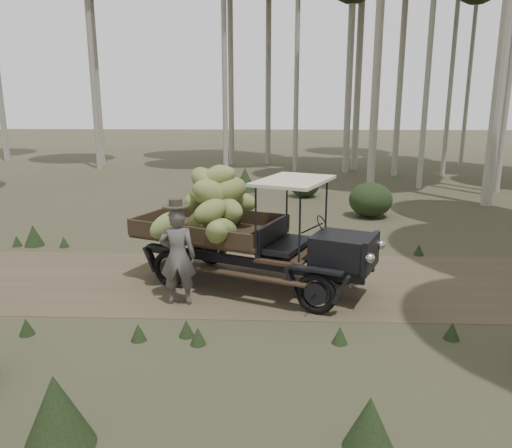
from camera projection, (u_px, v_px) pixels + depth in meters
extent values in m
plane|color=#473D2B|center=(192.00, 281.00, 11.11)|extent=(120.00, 120.00, 0.00)
cube|color=brown|center=(192.00, 281.00, 11.11)|extent=(70.00, 4.00, 0.01)
cube|color=black|center=(341.00, 249.00, 9.81)|extent=(1.37, 1.35, 0.58)
cube|color=black|center=(371.00, 253.00, 9.57)|extent=(0.51, 1.02, 0.66)
cube|color=black|center=(272.00, 236.00, 10.40)|extent=(0.66, 1.40, 0.58)
cube|color=#38281C|center=(211.00, 233.00, 11.05)|extent=(3.49, 2.93, 0.09)
cube|color=#38281C|center=(231.00, 216.00, 11.84)|extent=(2.76, 1.23, 0.34)
cube|color=#38281C|center=(187.00, 235.00, 10.17)|extent=(2.76, 1.23, 0.34)
cube|color=#38281C|center=(155.00, 218.00, 11.62)|extent=(0.81, 1.78, 0.34)
cube|color=#BCB89C|center=(294.00, 181.00, 9.93)|extent=(1.83, 2.14, 0.06)
cube|color=black|center=(264.00, 252.00, 11.04)|extent=(4.54, 2.02, 0.19)
cube|color=black|center=(248.00, 262.00, 10.33)|extent=(4.54, 2.02, 0.19)
torus|color=black|center=(341.00, 267.00, 10.80)|extent=(0.80, 0.45, 0.81)
torus|color=black|center=(316.00, 294.00, 9.31)|extent=(0.80, 0.45, 0.81)
torus|color=black|center=(210.00, 248.00, 12.18)|extent=(0.80, 0.45, 0.81)
torus|color=black|center=(170.00, 269.00, 10.69)|extent=(0.80, 0.45, 0.81)
sphere|color=beige|center=(381.00, 245.00, 9.94)|extent=(0.19, 0.19, 0.19)
sphere|color=beige|center=(370.00, 258.00, 9.10)|extent=(0.19, 0.19, 0.19)
ellipsoid|color=olive|center=(215.00, 222.00, 11.05)|extent=(0.99, 0.55, 0.74)
ellipsoid|color=olive|center=(211.00, 200.00, 11.34)|extent=(1.00, 1.12, 0.79)
ellipsoid|color=olive|center=(208.00, 194.00, 10.52)|extent=(0.86, 0.71, 0.49)
ellipsoid|color=olive|center=(219.00, 178.00, 10.68)|extent=(0.97, 0.83, 0.75)
ellipsoid|color=olive|center=(214.00, 220.00, 10.79)|extent=(0.89, 1.00, 0.72)
ellipsoid|color=olive|center=(240.00, 202.00, 11.09)|extent=(0.93, 0.61, 0.56)
ellipsoid|color=olive|center=(211.00, 192.00, 10.48)|extent=(1.05, 0.79, 0.78)
ellipsoid|color=olive|center=(203.00, 178.00, 10.72)|extent=(0.81, 0.98, 0.59)
ellipsoid|color=olive|center=(224.00, 229.00, 10.37)|extent=(0.84, 0.94, 0.68)
ellipsoid|color=olive|center=(199.00, 201.00, 11.18)|extent=(0.83, 0.96, 0.51)
ellipsoid|color=olive|center=(207.00, 187.00, 10.92)|extent=(0.89, 1.08, 0.64)
ellipsoid|color=olive|center=(217.00, 178.00, 10.59)|extent=(0.98, 0.55, 0.71)
ellipsoid|color=olive|center=(228.00, 217.00, 11.60)|extent=(0.96, 1.05, 0.71)
ellipsoid|color=olive|center=(226.00, 207.00, 10.57)|extent=(1.07, 0.99, 0.70)
ellipsoid|color=olive|center=(230.00, 190.00, 10.61)|extent=(0.99, 0.93, 0.65)
ellipsoid|color=olive|center=(221.00, 180.00, 10.77)|extent=(0.99, 1.05, 0.66)
ellipsoid|color=olive|center=(219.00, 223.00, 10.59)|extent=(0.96, 0.65, 0.66)
ellipsoid|color=olive|center=(210.00, 211.00, 10.27)|extent=(0.97, 0.74, 0.72)
ellipsoid|color=olive|center=(221.00, 191.00, 11.07)|extent=(0.71, 1.07, 0.71)
ellipsoid|color=olive|center=(213.00, 181.00, 10.73)|extent=(0.76, 0.90, 0.67)
ellipsoid|color=olive|center=(203.00, 222.00, 10.86)|extent=(0.84, 0.60, 0.66)
ellipsoid|color=olive|center=(167.00, 225.00, 10.26)|extent=(1.02, 0.72, 0.80)
ellipsoid|color=olive|center=(217.00, 232.00, 9.77)|extent=(0.62, 0.94, 0.74)
imported|color=#52504B|center=(178.00, 256.00, 9.66)|extent=(0.72, 0.48, 1.94)
cylinder|color=#363126|center=(176.00, 206.00, 9.42)|extent=(0.53, 0.53, 0.03)
cylinder|color=#363126|center=(176.00, 203.00, 9.41)|extent=(0.27, 0.27, 0.16)
cylinder|color=#B2AD9E|center=(351.00, 33.00, 26.27)|extent=(0.36, 0.36, 14.73)
cylinder|color=#B2AD9E|center=(298.00, 24.00, 29.73)|extent=(0.31, 0.31, 16.65)
cylinder|color=#B2AD9E|center=(361.00, 23.00, 27.11)|extent=(0.37, 0.37, 16.02)
cylinder|color=#B2AD9E|center=(93.00, 28.00, 28.85)|extent=(0.32, 0.32, 15.94)
cylinder|color=#B2AD9E|center=(224.00, 8.00, 25.18)|extent=(0.28, 0.28, 16.89)
cylinder|color=#B2AD9E|center=(474.00, 33.00, 28.44)|extent=(0.24, 0.24, 15.34)
ellipsoid|color=#233319|center=(305.00, 185.00, 20.68)|extent=(1.20, 1.20, 0.96)
cone|color=#233319|center=(34.00, 235.00, 13.75)|extent=(0.54, 0.54, 0.60)
cone|color=#233319|center=(56.00, 412.00, 5.69)|extent=(0.83, 0.83, 0.92)
cone|color=#233319|center=(245.00, 179.00, 21.96)|extent=(0.96, 0.96, 1.06)
ellipsoid|color=#233319|center=(234.00, 211.00, 17.15)|extent=(0.52, 0.52, 0.42)
cone|color=#233319|center=(369.00, 423.00, 5.69)|extent=(0.60, 0.60, 0.67)
ellipsoid|color=#233319|center=(371.00, 200.00, 17.09)|extent=(1.48, 1.48, 1.19)
cone|color=#233319|center=(26.00, 326.00, 8.54)|extent=(0.27, 0.27, 0.30)
cone|color=#233319|center=(138.00, 332.00, 8.33)|extent=(0.27, 0.27, 0.30)
cone|color=#233319|center=(419.00, 250.00, 12.94)|extent=(0.27, 0.27, 0.30)
cone|color=#233319|center=(452.00, 331.00, 8.37)|extent=(0.27, 0.27, 0.30)
cone|color=#233319|center=(198.00, 336.00, 8.19)|extent=(0.27, 0.27, 0.30)
cone|color=#233319|center=(64.00, 242.00, 13.65)|extent=(0.27, 0.27, 0.30)
cone|color=#233319|center=(340.00, 335.00, 8.22)|extent=(0.27, 0.27, 0.30)
cone|color=#233319|center=(186.00, 328.00, 8.47)|extent=(0.27, 0.27, 0.30)
cone|color=#233319|center=(361.00, 248.00, 13.11)|extent=(0.27, 0.27, 0.30)
cone|color=#233319|center=(297.00, 244.00, 13.42)|extent=(0.27, 0.27, 0.30)
cone|color=#233319|center=(224.00, 240.00, 13.85)|extent=(0.27, 0.27, 0.30)
cone|color=#233319|center=(286.00, 246.00, 13.22)|extent=(0.27, 0.27, 0.30)
cone|color=#233319|center=(17.00, 241.00, 13.74)|extent=(0.27, 0.27, 0.30)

